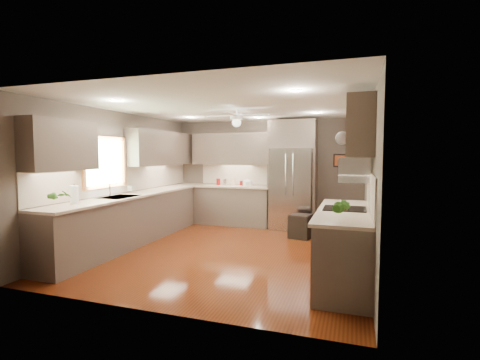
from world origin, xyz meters
The scene contains 28 objects.
floor centered at (0.00, 0.00, 0.00)m, with size 5.00×5.00×0.00m, color #4D1C0A.
ceiling centered at (0.00, 0.00, 2.50)m, with size 5.00×5.00×0.00m, color white.
wall_back centered at (0.00, 2.50, 1.25)m, with size 4.50×4.50×0.00m, color brown.
wall_front centered at (0.00, -2.50, 1.25)m, with size 4.50×4.50×0.00m, color brown.
wall_left centered at (-2.25, 0.00, 1.25)m, with size 5.00×5.00×0.00m, color brown.
wall_right centered at (2.25, 0.00, 1.25)m, with size 5.00×5.00×0.00m, color brown.
canister_a centered at (-1.13, 2.22, 1.02)m, with size 0.10×0.10×0.16m, color maroon.
canister_b centered at (-0.95, 2.23, 1.01)m, with size 0.10×0.10×0.15m, color silver.
canister_c centered at (-0.74, 2.24, 1.03)m, with size 0.11×0.11×0.19m, color beige.
canister_d centered at (-0.55, 2.25, 1.00)m, with size 0.07×0.07×0.11m, color maroon.
soap_bottle centered at (-2.08, 0.06, 1.03)m, with size 0.08×0.09×0.19m, color white.
potted_plant_left centered at (-1.95, -1.78, 1.11)m, with size 0.18×0.12×0.33m, color #2B5F1B.
potted_plant_right centered at (1.90, -1.59, 1.09)m, with size 0.17×0.14×0.31m, color #2B5F1B.
bowl centered at (-0.38, 2.24, 0.97)m, with size 0.23×0.23×0.06m, color beige.
left_run centered at (-1.95, 0.15, 0.48)m, with size 0.65×4.70×1.45m.
back_run centered at (-0.72, 2.20, 0.48)m, with size 1.85×0.65×1.45m.
uppers centered at (-0.74, 0.71, 1.87)m, with size 4.50×4.70×0.95m.
window centered at (-2.22, -0.50, 1.55)m, with size 0.05×1.12×0.92m.
sink centered at (-1.93, -0.50, 0.91)m, with size 0.50×0.70×0.32m.
refrigerator centered at (0.70, 2.16, 1.19)m, with size 1.06×0.75×2.45m.
right_run centered at (1.93, -0.80, 0.48)m, with size 0.70×2.20×1.45m.
microwave centered at (2.03, -0.55, 1.48)m, with size 0.43×0.55×0.34m.
ceiling_fan centered at (0.00, 0.30, 2.33)m, with size 1.18×1.18×0.32m.
recessed_lights centered at (-0.04, 0.40, 2.49)m, with size 2.84×3.14×0.01m.
wall_clock centered at (1.75, 2.48, 2.05)m, with size 0.30×0.03×0.30m.
framed_print centered at (1.75, 2.48, 1.55)m, with size 0.36×0.03×0.30m.
stool centered at (1.02, 1.33, 0.24)m, with size 0.48×0.48×0.48m.
paper_towel centered at (-1.96, -1.50, 1.08)m, with size 0.12×0.12×0.31m.
Camera 1 is at (2.03, -5.64, 1.69)m, focal length 26.00 mm.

